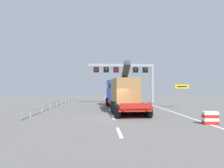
{
  "coord_description": "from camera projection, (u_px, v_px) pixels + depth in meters",
  "views": [
    {
      "loc": [
        -1.39,
        -16.98,
        2.57
      ],
      "look_at": [
        0.15,
        9.57,
        3.08
      ],
      "focal_mm": 30.72,
      "sensor_mm": 36.0,
      "label": 1
    }
  ],
  "objects": [
    {
      "name": "overhead_lane_gantry",
      "position": [
        129.0,
        71.0,
        31.8
      ],
      "size": [
        11.2,
        0.9,
        6.82
      ],
      "color": "#9EA0A5",
      "rests_on": "ground"
    },
    {
      "name": "edge_line_right",
      "position": [
        150.0,
        104.0,
        29.32
      ],
      "size": [
        0.2,
        63.0,
        0.01
      ],
      "primitive_type": "cube",
      "color": "silver",
      "rests_on": "ground"
    },
    {
      "name": "exit_sign_yellow",
      "position": [
        182.0,
        90.0,
        24.15
      ],
      "size": [
        1.79,
        0.15,
        2.97
      ],
      "color": "#9EA0A5",
      "rests_on": "ground"
    },
    {
      "name": "crash_barrier_striped",
      "position": [
        210.0,
        118.0,
        13.46
      ],
      "size": [
        1.04,
        0.58,
        0.9
      ],
      "color": "red",
      "rests_on": "ground"
    },
    {
      "name": "ground",
      "position": [
        117.0,
        117.0,
        16.98
      ],
      "size": [
        112.0,
        112.0,
        0.0
      ],
      "primitive_type": "plane",
      "color": "slate"
    },
    {
      "name": "lane_markings",
      "position": [
        107.0,
        104.0,
        30.81
      ],
      "size": [
        0.2,
        42.36,
        0.01
      ],
      "color": "silver",
      "rests_on": "ground"
    },
    {
      "name": "guardrail_left",
      "position": [
        65.0,
        100.0,
        32.32
      ],
      "size": [
        0.13,
        35.57,
        0.76
      ],
      "color": "#999EA3",
      "rests_on": "ground"
    },
    {
      "name": "heavy_haul_truck_red",
      "position": [
        121.0,
        92.0,
        23.54
      ],
      "size": [
        3.6,
        14.16,
        5.3
      ],
      "color": "red",
      "rests_on": "ground"
    }
  ]
}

